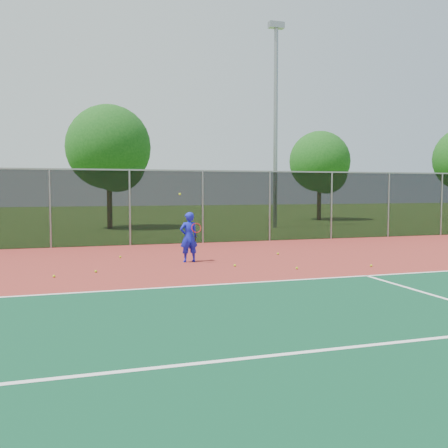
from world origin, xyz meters
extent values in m
plane|color=#365D1A|center=(0.00, 0.00, 0.00)|extent=(120.00, 120.00, 0.00)
cube|color=maroon|center=(0.00, 2.00, 0.01)|extent=(30.00, 20.00, 0.02)
cube|color=white|center=(2.00, 3.00, 0.03)|extent=(22.00, 0.10, 0.00)
cube|color=black|center=(0.00, 12.00, 1.52)|extent=(30.00, 0.04, 3.00)
cube|color=gray|center=(0.00, 12.00, 3.02)|extent=(30.00, 0.06, 0.06)
imported|color=#161DCF|center=(-1.80, 6.81, 0.79)|extent=(0.59, 0.41, 1.54)
cylinder|color=black|center=(-1.65, 6.56, 0.79)|extent=(0.03, 0.15, 0.27)
torus|color=#A51414|center=(-1.65, 6.46, 1.09)|extent=(0.30, 0.13, 0.29)
sphere|color=#A9CB17|center=(-2.05, 6.91, 2.11)|extent=(0.07, 0.07, 0.07)
sphere|color=#A9CB17|center=(-0.74, 5.51, 0.06)|extent=(0.07, 0.07, 0.07)
sphere|color=#A9CB17|center=(-4.64, 5.62, 0.06)|extent=(0.07, 0.07, 0.07)
sphere|color=#A9CB17|center=(0.76, 4.53, 0.06)|extent=(0.07, 0.07, 0.07)
sphere|color=#A9CB17|center=(3.00, 4.31, 0.06)|extent=(0.07, 0.07, 0.07)
sphere|color=#A9CB17|center=(-3.74, 8.34, 0.06)|extent=(0.07, 0.07, 0.07)
sphere|color=#A9CB17|center=(-5.69, 5.15, 0.06)|extent=(0.07, 0.07, 0.07)
sphere|color=#A9CB17|center=(1.49, 7.58, 0.06)|extent=(0.07, 0.07, 0.07)
cylinder|color=gray|center=(6.19, 18.95, 5.72)|extent=(0.24, 0.24, 11.43)
cube|color=gray|center=(6.19, 18.95, 11.61)|extent=(0.90, 0.40, 0.35)
cylinder|color=#382714|center=(-3.12, 21.09, 1.35)|extent=(0.30, 0.30, 2.69)
sphere|color=#134612|center=(-3.12, 21.09, 4.64)|extent=(4.79, 4.79, 4.79)
sphere|color=#134612|center=(-2.72, 20.79, 3.74)|extent=(3.29, 3.29, 3.29)
cylinder|color=#382714|center=(12.16, 24.80, 1.24)|extent=(0.30, 0.30, 2.48)
sphere|color=#134612|center=(12.16, 24.80, 4.27)|extent=(4.41, 4.41, 4.41)
sphere|color=#134612|center=(12.56, 24.50, 3.45)|extent=(3.03, 3.03, 3.03)
camera|label=1|loc=(-5.25, -8.05, 2.25)|focal=40.00mm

